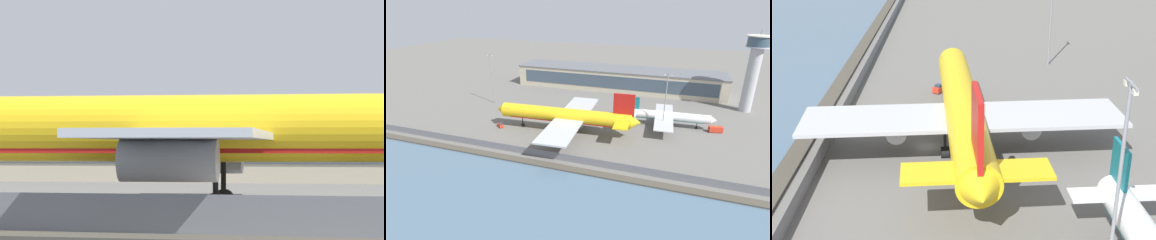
# 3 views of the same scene
# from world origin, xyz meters

# --- Properties ---
(ground_plane) EXTENTS (500.00, 500.00, 0.00)m
(ground_plane) POSITION_xyz_m (0.00, 0.00, 0.00)
(ground_plane) COLOR #66635E
(shoreline_seawall) EXTENTS (320.00, 3.00, 0.50)m
(shoreline_seawall) POSITION_xyz_m (0.00, -20.50, 0.25)
(shoreline_seawall) COLOR #474238
(shoreline_seawall) RESTS_ON ground
(perimeter_fence) EXTENTS (280.00, 0.10, 2.58)m
(perimeter_fence) POSITION_xyz_m (0.00, -16.00, 1.29)
(perimeter_fence) COLOR slate
(perimeter_fence) RESTS_ON ground
(cargo_jet_yellow) EXTENTS (58.54, 50.07, 17.53)m
(cargo_jet_yellow) POSITION_xyz_m (0.67, 5.76, 6.69)
(cargo_jet_yellow) COLOR yellow
(cargo_jet_yellow) RESTS_ON ground
(baggage_tug) EXTENTS (3.54, 3.14, 1.80)m
(baggage_tug) POSITION_xyz_m (-26.84, 1.37, 0.81)
(baggage_tug) COLOR red
(baggage_tug) RESTS_ON ground
(apron_light_mast_apron_west) EXTENTS (3.20, 0.40, 23.13)m
(apron_light_mast_apron_west) POSITION_xyz_m (36.19, 19.50, 12.86)
(apron_light_mast_apron_west) COLOR gray
(apron_light_mast_apron_west) RESTS_ON ground
(apron_light_mast_apron_east) EXTENTS (3.20, 0.40, 24.39)m
(apron_light_mast_apron_east) POSITION_xyz_m (-46.68, 27.38, 13.51)
(apron_light_mast_apron_east) COLOR gray
(apron_light_mast_apron_east) RESTS_ON ground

